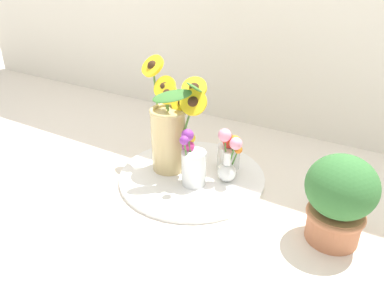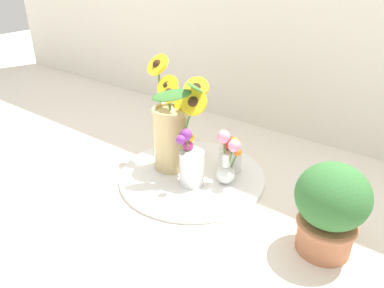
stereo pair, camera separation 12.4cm
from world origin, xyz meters
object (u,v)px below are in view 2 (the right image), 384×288
(vase_small_center, at_px, (191,162))
(mason_jar_sunflowers, at_px, (172,128))
(serving_tray, at_px, (192,176))
(vase_small_back, at_px, (231,155))
(potted_plant, at_px, (330,207))
(vase_bulb_right, at_px, (228,157))

(vase_small_center, bearing_deg, mason_jar_sunflowers, 157.36)
(serving_tray, relative_size, vase_small_center, 2.56)
(serving_tray, height_order, mason_jar_sunflowers, mason_jar_sunflowers)
(vase_small_back, bearing_deg, vase_small_center, -112.36)
(mason_jar_sunflowers, distance_m, potted_plant, 0.58)
(vase_small_center, relative_size, potted_plant, 0.77)
(serving_tray, relative_size, potted_plant, 1.97)
(mason_jar_sunflowers, height_order, vase_bulb_right, mason_jar_sunflowers)
(mason_jar_sunflowers, distance_m, vase_small_back, 0.22)
(vase_bulb_right, bearing_deg, serving_tray, -166.04)
(vase_bulb_right, height_order, potted_plant, potted_plant)
(vase_small_back, height_order, potted_plant, potted_plant)
(mason_jar_sunflowers, relative_size, vase_small_center, 1.98)
(vase_bulb_right, bearing_deg, vase_small_back, 113.67)
(vase_bulb_right, height_order, vase_small_back, vase_bulb_right)
(vase_bulb_right, bearing_deg, potted_plant, -15.35)
(vase_small_center, relative_size, vase_bulb_right, 1.04)
(potted_plant, bearing_deg, vase_bulb_right, 164.65)
(mason_jar_sunflowers, height_order, potted_plant, mason_jar_sunflowers)
(potted_plant, bearing_deg, mason_jar_sunflowers, 172.71)
(mason_jar_sunflowers, relative_size, vase_bulb_right, 2.06)
(vase_small_back, relative_size, potted_plant, 0.56)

